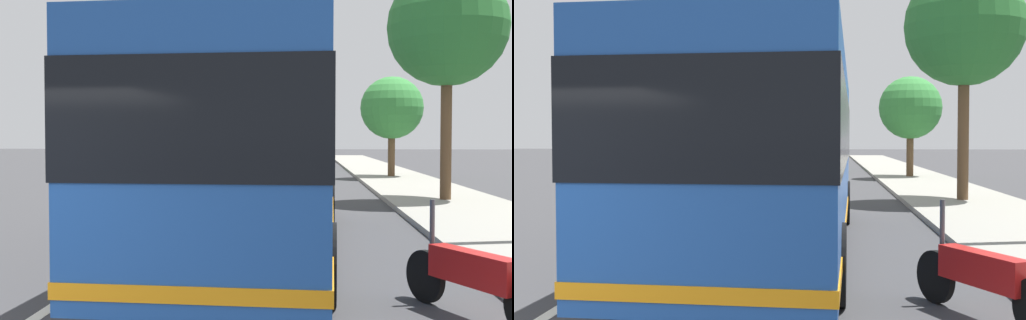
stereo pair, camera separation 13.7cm
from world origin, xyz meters
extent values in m
cube|color=gray|center=(10.00, -7.23, 0.07)|extent=(110.00, 3.60, 0.14)
cube|color=silver|center=(10.00, 0.00, 0.00)|extent=(110.00, 0.16, 0.01)
cube|color=#1E4C9E|center=(7.43, -2.17, 1.79)|extent=(11.38, 3.03, 2.88)
cube|color=black|center=(7.43, -2.17, 2.17)|extent=(11.42, 3.07, 1.15)
cube|color=orange|center=(7.43, -2.17, 0.60)|extent=(11.41, 3.06, 0.16)
cylinder|color=black|center=(11.08, -1.14, 0.50)|extent=(1.01, 0.34, 1.00)
cylinder|color=black|center=(10.99, -3.51, 0.50)|extent=(1.01, 0.34, 1.00)
cylinder|color=black|center=(3.87, -0.84, 0.50)|extent=(1.01, 0.34, 1.00)
cylinder|color=black|center=(3.77, -3.21, 0.50)|extent=(1.01, 0.34, 1.00)
cylinder|color=black|center=(4.03, -4.45, 0.32)|extent=(0.60, 0.38, 0.64)
cube|color=red|center=(3.32, -4.83, 0.57)|extent=(1.17, 0.78, 0.37)
cylinder|color=#4C4C51|center=(3.92, -4.50, 0.92)|extent=(0.06, 0.06, 0.70)
cube|color=black|center=(35.97, 1.92, 0.60)|extent=(4.77, 2.15, 0.85)
cube|color=black|center=(35.95, 1.92, 1.28)|extent=(2.44, 1.86, 0.51)
cylinder|color=black|center=(34.39, 1.16, 0.32)|extent=(0.65, 0.26, 0.64)
cylinder|color=black|center=(34.49, 2.86, 0.32)|extent=(0.65, 0.26, 0.64)
cylinder|color=black|center=(37.46, 0.97, 0.32)|extent=(0.65, 0.26, 0.64)
cylinder|color=black|center=(37.56, 2.67, 0.32)|extent=(0.65, 0.26, 0.64)
cube|color=navy|center=(48.80, 1.64, 0.55)|extent=(4.57, 2.10, 0.73)
cube|color=black|center=(49.09, 1.62, 1.20)|extent=(2.31, 1.81, 0.57)
cylinder|color=black|center=(47.28, 0.91, 0.32)|extent=(0.65, 0.26, 0.64)
cylinder|color=black|center=(47.38, 2.56, 0.32)|extent=(0.65, 0.26, 0.64)
cylinder|color=black|center=(50.22, 0.72, 0.32)|extent=(0.65, 0.26, 0.64)
cylinder|color=black|center=(50.32, 2.38, 0.32)|extent=(0.65, 0.26, 0.64)
cube|color=#2D7238|center=(35.09, -2.81, 0.59)|extent=(4.39, 1.98, 0.83)
cube|color=black|center=(35.14, -2.81, 1.27)|extent=(2.26, 1.77, 0.52)
cylinder|color=black|center=(36.54, -2.00, 0.32)|extent=(0.65, 0.24, 0.64)
cylinder|color=black|center=(36.50, -3.70, 0.32)|extent=(0.65, 0.24, 0.64)
cylinder|color=black|center=(33.68, -1.92, 0.32)|extent=(0.65, 0.24, 0.64)
cylinder|color=black|center=(33.63, -3.62, 0.32)|extent=(0.65, 0.24, 0.64)
cube|color=gray|center=(56.32, -2.90, 0.58)|extent=(4.12, 2.17, 0.79)
cube|color=black|center=(56.20, -2.91, 1.23)|extent=(2.02, 1.87, 0.52)
cylinder|color=black|center=(57.57, -1.94, 0.32)|extent=(0.65, 0.26, 0.64)
cylinder|color=black|center=(57.69, -3.68, 0.32)|extent=(0.65, 0.26, 0.64)
cylinder|color=black|center=(54.94, -2.13, 0.32)|extent=(0.65, 0.26, 0.64)
cylinder|color=black|center=(55.06, -3.86, 0.32)|extent=(0.65, 0.26, 0.64)
cylinder|color=brown|center=(15.70, -7.21, 2.15)|extent=(0.33, 0.33, 4.29)
sphere|color=#286B2D|center=(15.70, -7.21, 5.37)|extent=(3.60, 3.60, 3.60)
cylinder|color=brown|center=(27.35, -7.13, 1.29)|extent=(0.34, 0.34, 2.57)
sphere|color=#337F38|center=(27.35, -7.13, 3.49)|extent=(3.05, 3.05, 3.05)
camera|label=1|loc=(-3.67, -3.01, 2.00)|focal=43.89mm
camera|label=2|loc=(-3.66, -3.14, 2.00)|focal=43.89mm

